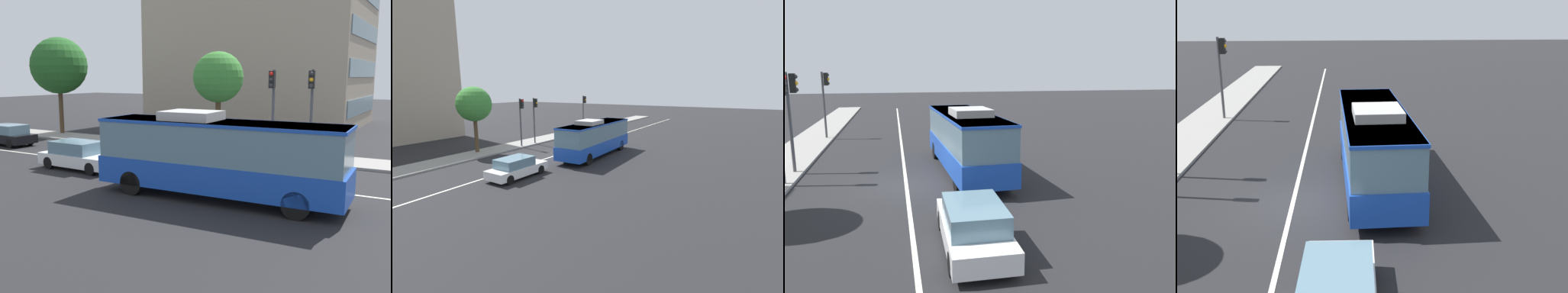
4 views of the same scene
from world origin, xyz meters
The scene contains 6 objects.
ground_plane centered at (0.00, 0.00, 0.00)m, with size 160.00×160.00×0.00m, color black.
lane_centre_line centered at (0.00, 0.00, 0.01)m, with size 76.00×0.16×0.01m, color silver.
transit_bus centered at (1.81, -3.18, 1.81)m, with size 10.08×2.82×3.46m.
sedan_white centered at (-7.03, -1.75, 0.72)m, with size 4.55×1.94×1.46m.
traffic_light_mid_block centered at (13.69, 5.50, 3.56)m, with size 0.34×0.62×5.20m.
traffic_light_far_corner centered at (3.20, 5.40, 3.56)m, with size 0.34×0.62×5.20m.
Camera 3 is at (-17.35, 0.40, 5.22)m, focal length 34.72 mm.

